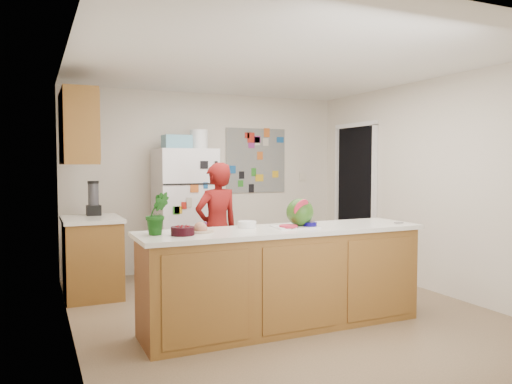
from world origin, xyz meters
name	(u,v)px	position (x,y,z in m)	size (l,w,h in m)	color
floor	(278,311)	(0.00, 0.00, -0.01)	(4.00, 4.50, 0.02)	brown
wall_back	(208,182)	(0.00, 2.26, 1.25)	(4.00, 0.02, 2.50)	beige
wall_left	(69,194)	(-2.01, 0.00, 1.25)	(0.02, 4.50, 2.50)	beige
wall_right	(430,185)	(2.01, 0.00, 1.25)	(0.02, 4.50, 2.50)	beige
ceiling	(279,64)	(0.00, 0.00, 2.51)	(4.00, 4.50, 0.02)	white
doorway	(356,197)	(1.99, 1.45, 1.02)	(0.03, 0.85, 2.04)	black
peninsula_base	(284,280)	(-0.20, -0.50, 0.44)	(2.60, 0.62, 0.88)	brown
peninsula_top	(284,230)	(-0.20, -0.50, 0.90)	(2.68, 0.70, 0.04)	silver
side_counter_base	(92,259)	(-1.69, 1.35, 0.43)	(0.60, 0.80, 0.86)	brown
side_counter_top	(91,219)	(-1.69, 1.35, 0.88)	(0.64, 0.84, 0.04)	silver
upper_cabinets	(78,128)	(-1.82, 1.30, 1.90)	(0.35, 1.00, 0.80)	brown
refrigerator	(185,213)	(-0.45, 1.88, 0.85)	(0.75, 0.70, 1.70)	silver
fridge_top_bin	(177,142)	(-0.55, 1.88, 1.79)	(0.35, 0.28, 0.18)	#5999B2
photo_collage	(256,161)	(0.75, 2.24, 1.55)	(0.95, 0.01, 0.95)	slate
person	(217,229)	(-0.37, 0.84, 0.76)	(0.55, 0.36, 1.52)	maroon
blender_appliance	(93,199)	(-1.64, 1.57, 1.09)	(0.12, 0.12, 0.38)	black
cutting_board	(295,227)	(-0.09, -0.51, 0.93)	(0.39, 0.29, 0.01)	white
watermelon	(300,212)	(-0.03, -0.49, 1.06)	(0.25, 0.25, 0.25)	#1F6017
watermelon_slice	(288,226)	(-0.19, -0.56, 0.94)	(0.17, 0.17, 0.02)	red
cherry_bowl	(183,231)	(-1.17, -0.55, 0.96)	(0.19, 0.19, 0.07)	black
white_bowl	(247,224)	(-0.49, -0.33, 0.95)	(0.17, 0.17, 0.06)	silver
cobalt_bowl	(310,225)	(0.04, -0.55, 0.95)	(0.13, 0.13, 0.05)	#0B0557
plate	(200,231)	(-0.98, -0.45, 0.93)	(0.24, 0.24, 0.02)	beige
paper_towel	(286,228)	(-0.20, -0.55, 0.93)	(0.16, 0.14, 0.02)	white
keys	(399,223)	(1.00, -0.65, 0.93)	(0.09, 0.04, 0.01)	gray
potted_plant	(157,213)	(-1.35, -0.45, 1.10)	(0.20, 0.16, 0.36)	#12420F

